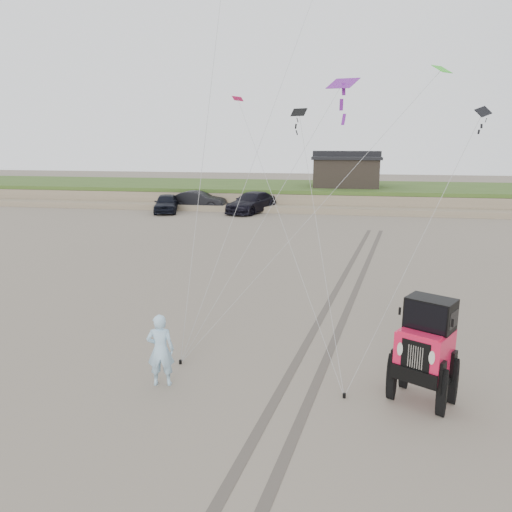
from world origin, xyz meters
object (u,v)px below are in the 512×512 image
object	(u,v)px
man	(161,350)
jeep	(423,362)
truck_a	(166,203)
truck_b	(198,200)
truck_c	(252,202)
cabin	(346,170)

from	to	relation	value
man	jeep	bearing A→B (deg)	170.79
man	truck_a	bearing A→B (deg)	-81.88
truck_b	jeep	bearing A→B (deg)	-153.58
truck_b	truck_c	size ratio (longest dim) A/B	0.84
cabin	jeep	distance (m)	37.78
jeep	truck_b	bearing A→B (deg)	144.87
truck_c	jeep	size ratio (longest dim) A/B	1.07
jeep	man	xyz separation A→B (m)	(-6.51, -0.24, -0.07)
cabin	truck_b	distance (m)	14.54
truck_a	truck_c	world-z (taller)	truck_c
truck_c	jeep	world-z (taller)	jeep
truck_b	jeep	xyz separation A→B (m)	(14.80, -31.62, 0.21)
jeep	truck_c	bearing A→B (deg)	137.44
man	cabin	bearing A→B (deg)	-108.45
cabin	jeep	world-z (taller)	cabin
cabin	truck_a	xyz separation A→B (m)	(-15.21, -8.26, -2.44)
truck_a	truck_b	xyz separation A→B (m)	(2.21, 2.22, 0.03)
cabin	jeep	bearing A→B (deg)	-87.27
truck_a	truck_c	size ratio (longest dim) A/B	0.79
truck_b	truck_a	bearing A→B (deg)	136.46
cabin	truck_c	size ratio (longest dim) A/B	1.08
cabin	truck_b	bearing A→B (deg)	-155.05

